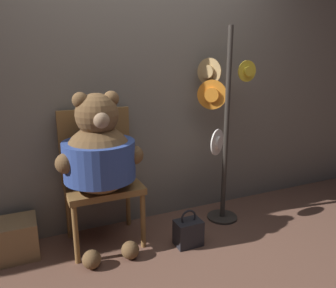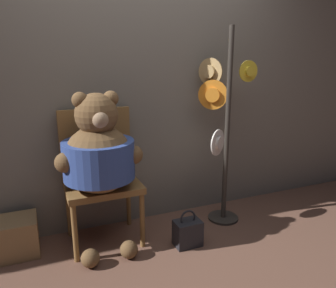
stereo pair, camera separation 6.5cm
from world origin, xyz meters
name	(u,v)px [view 1 (the left image)]	position (x,y,z in m)	size (l,w,h in m)	color
ground_plane	(172,262)	(0.00, 0.00, 0.00)	(14.00, 14.00, 0.00)	brown
wall_back	(134,100)	(0.00, 0.80, 1.11)	(8.00, 0.10, 2.23)	slate
chair	(100,171)	(-0.38, 0.57, 0.58)	(0.57, 0.45, 1.07)	olive
teddy_bear	(99,156)	(-0.41, 0.41, 0.76)	(0.64, 0.57, 1.24)	brown
hat_display_rack	(221,125)	(0.69, 0.47, 0.89)	(0.52, 0.42, 1.72)	#332D28
handbag_on_ground	(188,232)	(0.22, 0.17, 0.11)	(0.21, 0.15, 0.31)	#232328
wooden_crate	(18,238)	(-1.03, 0.56, 0.14)	(0.29, 0.29, 0.29)	#937047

